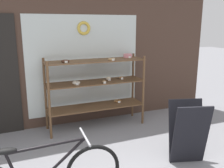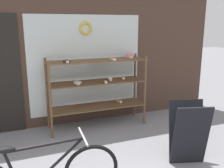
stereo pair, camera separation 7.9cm
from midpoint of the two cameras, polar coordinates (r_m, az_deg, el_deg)
storefront_facade at (r=4.83m, az=-9.79°, el=8.88°), size 5.99×0.13×3.17m
display_case at (r=4.67m, az=-4.01°, el=0.09°), size 1.83×0.49×1.36m
sandwich_board at (r=3.69m, az=16.41°, el=-10.63°), size 0.58×0.50×0.88m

